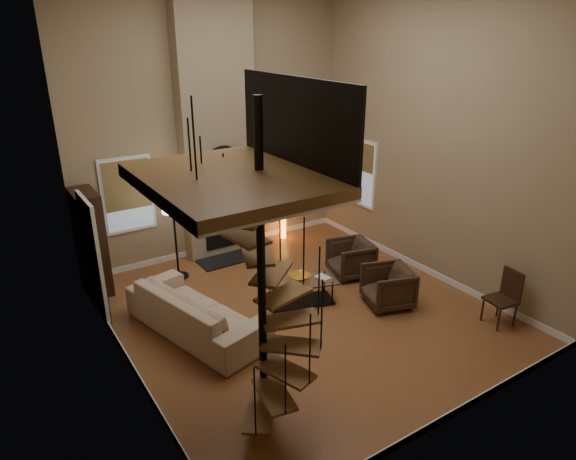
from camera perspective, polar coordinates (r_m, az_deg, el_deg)
ground at (r=9.09m, az=1.39°, el=-9.04°), size 6.00×6.50×0.01m
back_wall at (r=10.81m, az=-8.43°, el=11.44°), size 6.00×0.02×5.50m
front_wall at (r=5.77m, az=20.15°, el=1.10°), size 6.00×0.02×5.50m
left_wall at (r=6.85m, az=-19.66°, el=4.33°), size 0.02×6.50×5.50m
right_wall at (r=10.00m, az=16.11°, el=10.00°), size 0.02×6.50×5.50m
baseboard_back at (r=11.58m, az=-7.68°, el=-1.76°), size 6.00×0.02×0.12m
baseboard_front at (r=7.14m, az=17.14°, el=-19.49°), size 6.00×0.02×0.12m
baseboard_left at (r=8.03m, az=-17.10°, el=-14.25°), size 0.02×6.50×0.12m
baseboard_right at (r=10.84m, az=14.60°, el=-4.02°), size 0.02×6.50×0.12m
chimney_breast at (r=10.64m, az=-7.99°, el=11.30°), size 1.60×0.38×5.50m
hearth at (r=11.05m, az=-6.16°, el=-3.12°), size 1.50×0.60×0.04m
firebox at (r=11.07m, az=-6.95°, el=-0.10°), size 0.95×0.02×0.72m
mantel at (r=10.80m, az=-6.91°, el=2.72°), size 1.70×0.18×0.06m
mirror_frame at (r=10.62m, az=-7.25°, el=6.89°), size 0.94×0.10×0.94m
mirror_disc at (r=10.63m, az=-7.27°, el=6.90°), size 0.80×0.01×0.80m
vase_left at (r=10.57m, az=-9.71°, el=3.02°), size 0.24×0.24×0.25m
vase_right at (r=11.05m, az=-4.24°, el=4.01°), size 0.20×0.20×0.21m
window_back at (r=10.42m, az=-17.53°, el=3.87°), size 1.02×0.06×1.52m
window_right at (r=11.62m, az=8.08°, el=6.50°), size 0.06×1.02×1.52m
entry_door at (r=9.10m, az=-20.89°, el=-3.07°), size 0.10×1.05×2.16m
loft at (r=5.39m, az=-5.52°, el=6.38°), size 1.70×2.20×1.09m
spiral_stair at (r=6.06m, az=-2.86°, el=-6.56°), size 1.47×1.47×4.06m
hutch at (r=10.04m, az=-21.22°, el=-1.40°), size 0.42×0.89×1.99m
sofa at (r=8.45m, az=-10.37°, el=-8.86°), size 1.63×2.76×0.76m
armchair_near at (r=10.27m, az=7.40°, el=-3.13°), size 0.96×0.94×0.73m
armchair_far at (r=9.31m, az=11.54°, el=-6.20°), size 1.00×0.99×0.73m
coffee_table at (r=9.20m, az=1.47°, el=-6.56°), size 1.40×0.99×0.46m
bowl at (r=9.14m, az=1.30°, el=-5.26°), size 0.37×0.37×0.09m
book at (r=9.19m, az=3.82°, el=-5.38°), size 0.24×0.29×0.03m
floor_lamp at (r=9.91m, az=-12.75°, el=2.17°), size 0.43×0.43×1.75m
accent_lamp at (r=11.96m, az=-0.55°, el=0.21°), size 0.13×0.13×0.47m
side_chair at (r=9.23m, az=23.17°, el=-6.69°), size 0.50×0.49×0.95m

